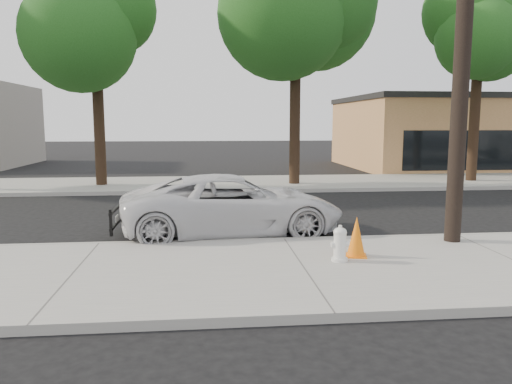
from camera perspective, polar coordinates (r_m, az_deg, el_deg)
The scene contains 12 objects.
ground at distance 13.19m, azimuth 1.79°, elevation -3.85°, with size 120.00×120.00×0.00m, color black.
near_sidewalk at distance 9.06m, azimuth 5.42°, elevation -8.94°, with size 90.00×4.40×0.15m, color gray.
far_sidewalk at distance 21.53m, azimuth -1.20°, elevation 0.98°, with size 90.00×5.00×0.15m, color gray.
curb_near at distance 11.15m, azimuth 3.22°, elevation -5.67°, with size 90.00×0.12×0.16m, color #9E9B93.
building_main at distance 33.82m, azimuth 25.94°, elevation 6.01°, with size 18.00×10.00×4.00m, color #A97A46.
utility_pole at distance 11.58m, azimuth 22.69°, elevation 17.29°, with size 1.40×0.34×9.00m.
tree_b at distance 21.53m, azimuth -17.47°, elevation 16.85°, with size 4.34×4.20×8.45m.
tree_c at distance 21.23m, azimuth 5.28°, elevation 19.38°, with size 4.96×4.80×9.55m.
tree_d at distance 24.20m, azimuth 24.77°, elevation 15.98°, with size 4.50×4.35×8.75m.
police_cruiser at distance 12.02m, azimuth -2.63°, elevation -1.47°, with size 2.43×5.26×1.46m, color silver.
fire_hydrant at distance 9.41m, azimuth 9.56°, elevation -5.97°, with size 0.33×0.31×0.63m.
traffic_cone at distance 9.77m, azimuth 11.40°, elevation -5.08°, with size 0.48×0.48×0.77m.
Camera 1 is at (-1.71, -12.80, 2.71)m, focal length 35.00 mm.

